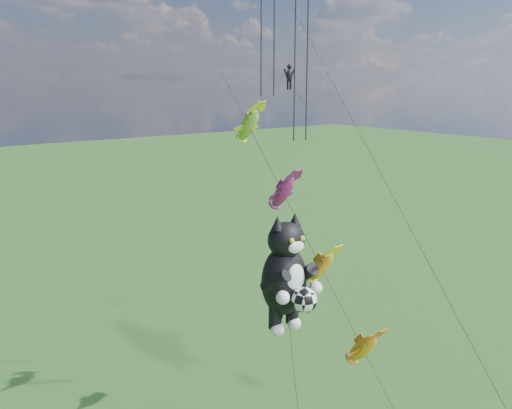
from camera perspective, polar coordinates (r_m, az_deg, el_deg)
cat_kite_rig at (r=28.91m, az=3.09°, el=-6.91°), size 3.06×4.36×11.57m
fish_windsock_rig at (r=30.08m, az=4.61°, el=-2.52°), size 1.20×15.96×18.47m
parafoil_rig at (r=33.45m, az=3.77°, el=15.38°), size 4.14×17.23×26.57m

